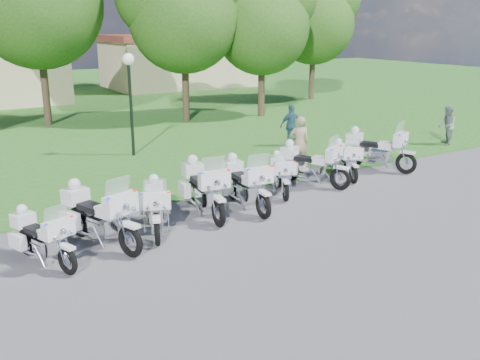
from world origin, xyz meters
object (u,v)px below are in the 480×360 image
motorcycle_5 (280,173)px  bystander_c (291,126)px  motorcycle_2 (155,206)px  motorcycle_4 (245,183)px  motorcycle_7 (345,159)px  lamp_post (129,79)px  motorcycle_0 (41,237)px  motorcycle_1 (98,214)px  bystander_b (447,126)px  motorcycle_3 (203,187)px  motorcycle_6 (310,163)px  bystander_a (299,143)px  motorcycle_8 (376,148)px

motorcycle_5 → bystander_c: 6.45m
motorcycle_2 → motorcycle_4: bearing=-151.9°
motorcycle_7 → lamp_post: lamp_post is taller
motorcycle_4 → motorcycle_5: (1.63, 0.61, -0.12)m
motorcycle_4 → motorcycle_5: bearing=-155.1°
motorcycle_0 → bystander_c: (11.30, 6.49, 0.27)m
motorcycle_4 → motorcycle_7: bearing=-163.7°
motorcycle_0 → bystander_c: 13.03m
motorcycle_4 → motorcycle_7: size_ratio=1.25×
motorcycle_1 → bystander_b: size_ratio=1.52×
motorcycle_0 → bystander_b: bearing=170.5°
motorcycle_5 → motorcycle_4: bearing=45.1°
motorcycle_3 → motorcycle_6: size_ratio=1.13×
motorcycle_1 → bystander_b: motorcycle_1 is taller
motorcycle_4 → bystander_b: bearing=-163.8°
motorcycle_3 → bystander_b: 12.86m
motorcycle_1 → motorcycle_7: 8.89m
motorcycle_0 → motorcycle_2: 2.84m
motorcycle_7 → bystander_c: bystander_c is taller
motorcycle_0 → bystander_a: 9.86m
motorcycle_1 → motorcycle_0: bearing=-5.4°
bystander_c → motorcycle_0: bearing=38.7°
motorcycle_3 → motorcycle_5: size_ratio=1.34×
motorcycle_4 → bystander_c: 8.00m
motorcycle_6 → lamp_post: lamp_post is taller
bystander_b → bystander_c: bystander_c is taller
motorcycle_3 → bystander_b: motorcycle_3 is taller
motorcycle_5 → motorcycle_8: (4.43, 0.49, 0.15)m
motorcycle_7 → lamp_post: bearing=-30.5°
motorcycle_3 → bystander_a: bearing=-148.2°
motorcycle_2 → bystander_a: 7.08m
motorcycle_8 → motorcycle_4: bearing=-13.6°
lamp_post → bystander_c: (6.23, -1.82, -2.09)m
bystander_c → motorcycle_2: bearing=43.9°
motorcycle_5 → motorcycle_8: size_ratio=0.79×
lamp_post → bystander_a: 6.85m
motorcycle_0 → lamp_post: size_ratio=0.53×
lamp_post → bystander_a: size_ratio=2.07×
motorcycle_1 → motorcycle_4: size_ratio=1.00×
motorcycle_0 → motorcycle_7: 10.25m
motorcycle_1 → motorcycle_8: (10.32, 1.63, -0.00)m
lamp_post → bystander_a: (4.22, -5.01, -2.01)m
motorcycle_2 → motorcycle_7: bearing=-149.0°
motorcycle_2 → bystander_c: size_ratio=1.25×
lamp_post → motorcycle_3: bearing=-95.5°
motorcycle_2 → bystander_c: (8.51, 5.97, 0.23)m
motorcycle_1 → lamp_post: bearing=-135.6°
motorcycle_1 → motorcycle_6: (7.19, 1.33, -0.04)m
motorcycle_5 → motorcycle_0: bearing=36.1°
motorcycle_5 → motorcycle_6: (1.30, 0.19, 0.11)m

